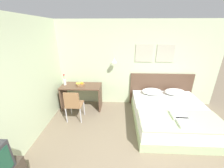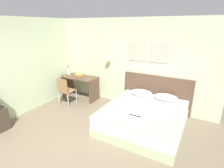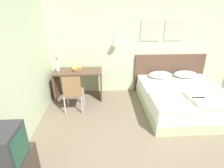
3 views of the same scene
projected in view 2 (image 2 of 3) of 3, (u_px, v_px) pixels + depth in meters
ground_plane at (62, 158)px, 3.36m from camera, size 24.00×24.00×0.00m
wall_back at (127, 63)px, 5.37m from camera, size 5.38×0.31×2.65m
bed at (144, 117)px, 4.35m from camera, size 1.87×2.04×0.50m
headboard at (156, 93)px, 5.13m from camera, size 1.99×0.06×1.07m
pillow_left at (141, 93)px, 5.03m from camera, size 0.62×0.43×0.16m
pillow_right at (166, 97)px, 4.71m from camera, size 0.62×0.43×0.16m
throw_blanket at (135, 119)px, 3.78m from camera, size 1.81×0.82×0.02m
folded_towel_near_foot at (137, 114)px, 3.89m from camera, size 0.32×0.34×0.06m
folded_towel_mid_bed at (133, 120)px, 3.64m from camera, size 0.28×0.32×0.06m
desk at (80, 83)px, 5.99m from camera, size 1.21×0.60×0.77m
desk_chair at (65, 89)px, 5.43m from camera, size 0.43×0.43×0.90m
fruit_bowl at (79, 76)px, 5.89m from camera, size 0.28×0.26×0.12m
flower_vase at (69, 71)px, 6.13m from camera, size 0.09×0.09×0.35m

